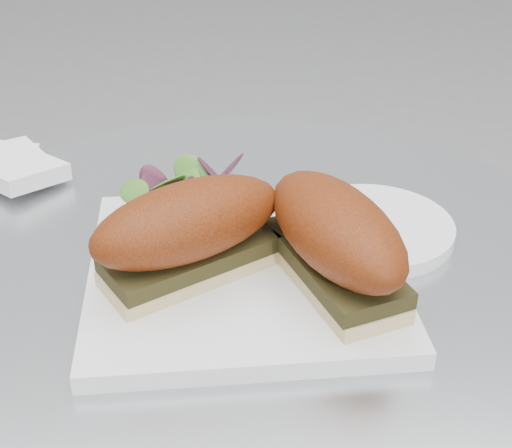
{
  "coord_description": "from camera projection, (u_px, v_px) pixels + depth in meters",
  "views": [
    {
      "loc": [
        -0.04,
        -0.5,
        1.09
      ],
      "look_at": [
        0.02,
        0.03,
        0.77
      ],
      "focal_mm": 50.0,
      "sensor_mm": 36.0,
      "label": 1
    }
  ],
  "objects": [
    {
      "name": "salad",
      "position": [
        188.0,
        196.0,
        0.65
      ],
      "size": [
        0.12,
        0.12,
        0.05
      ],
      "primitive_type": null,
      "color": "#4C832A",
      "rests_on": "plate"
    },
    {
      "name": "sandwich_right",
      "position": [
        335.0,
        237.0,
        0.56
      ],
      "size": [
        0.12,
        0.18,
        0.08
      ],
      "rotation": [
        0.0,
        0.0,
        -1.28
      ],
      "color": "#DDBA8A",
      "rests_on": "plate"
    },
    {
      "name": "sandwich_left",
      "position": [
        189.0,
        230.0,
        0.57
      ],
      "size": [
        0.18,
        0.14,
        0.08
      ],
      "rotation": [
        0.0,
        0.0,
        0.48
      ],
      "color": "#DDBA8A",
      "rests_on": "plate"
    },
    {
      "name": "plate",
      "position": [
        242.0,
        271.0,
        0.61
      ],
      "size": [
        0.26,
        0.26,
        0.02
      ],
      "primitive_type": "cube",
      "rotation": [
        0.0,
        0.0,
        -0.02
      ],
      "color": "white",
      "rests_on": "table"
    },
    {
      "name": "saucer",
      "position": [
        372.0,
        228.0,
        0.67
      ],
      "size": [
        0.15,
        0.15,
        0.01
      ],
      "primitive_type": "cylinder",
      "color": "white",
      "rests_on": "table"
    },
    {
      "name": "napkin",
      "position": [
        6.0,
        174.0,
        0.76
      ],
      "size": [
        0.16,
        0.16,
        0.02
      ],
      "primitive_type": null,
      "rotation": [
        0.0,
        0.0,
        -0.35
      ],
      "color": "white",
      "rests_on": "table"
    }
  ]
}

